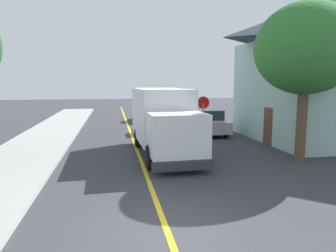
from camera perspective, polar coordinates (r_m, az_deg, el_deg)
The scene contains 9 objects.
ground_plane at distance 7.72m, azimuth 0.03°, elevation -19.11°, with size 120.00×120.00×0.00m, color #38383D.
centre_line_yellow at distance 17.17m, azimuth -5.90°, elevation -3.83°, with size 0.16×56.00×0.01m, color gold.
box_truck at distance 15.19m, azimuth -0.83°, elevation 1.39°, with size 2.63×7.25×3.20m.
parked_car_near at distance 21.76m, azimuth -1.28°, elevation 0.83°, with size 1.85×4.42×1.67m.
parked_car_mid at distance 28.64m, azimuth -3.67°, elevation 2.55°, with size 1.96×4.46×1.67m.
parked_van_across at distance 21.44m, azimuth 7.33°, elevation 0.65°, with size 1.88×4.43×1.67m.
stop_sign at distance 19.66m, azimuth 6.46°, elevation 3.12°, with size 0.80×0.10×2.65m.
house_across_street at distance 21.53m, azimuth 27.53°, elevation 9.55°, with size 9.74×9.23×8.51m.
street_tree_far_side at distance 14.91m, azimuth 23.93°, elevation 12.73°, with size 4.36×4.36×6.90m.
Camera 1 is at (-1.22, -6.76, 3.52)m, focal length 33.30 mm.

